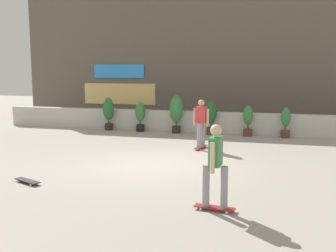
% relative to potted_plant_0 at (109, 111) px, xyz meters
% --- Properties ---
extents(ground_plane, '(48.00, 48.00, 0.00)m').
position_rel_potted_plant_0_xyz_m(ground_plane, '(3.85, -5.55, -0.84)').
color(ground_plane, '#A8A093').
extents(planter_wall, '(18.00, 0.40, 0.90)m').
position_rel_potted_plant_0_xyz_m(planter_wall, '(3.85, 0.45, -0.39)').
color(planter_wall, beige).
rests_on(planter_wall, ground).
extents(building_backdrop, '(20.00, 2.08, 6.50)m').
position_rel_potted_plant_0_xyz_m(building_backdrop, '(3.84, 4.45, 2.41)').
color(building_backdrop, '#60564C').
rests_on(building_backdrop, ground).
extents(potted_plant_0, '(0.49, 0.49, 1.46)m').
position_rel_potted_plant_0_xyz_m(potted_plant_0, '(0.00, 0.00, 0.00)').
color(potted_plant_0, '#2D2823').
rests_on(potted_plant_0, ground).
extents(potted_plant_1, '(0.42, 0.42, 1.31)m').
position_rel_potted_plant_0_xyz_m(potted_plant_1, '(1.49, 0.00, -0.11)').
color(potted_plant_1, black).
rests_on(potted_plant_1, ground).
extents(potted_plant_2, '(0.57, 0.57, 1.61)m').
position_rel_potted_plant_0_xyz_m(potted_plant_2, '(3.12, 0.00, 0.11)').
color(potted_plant_2, '#2D2823').
rests_on(potted_plant_2, ground).
extents(potted_plant_3, '(0.47, 0.47, 1.41)m').
position_rel_potted_plant_0_xyz_m(potted_plant_3, '(4.61, 0.00, -0.04)').
color(potted_plant_3, brown).
rests_on(potted_plant_3, ground).
extents(potted_plant_4, '(0.39, 0.39, 1.26)m').
position_rel_potted_plant_0_xyz_m(potted_plant_4, '(6.12, -0.00, -0.16)').
color(potted_plant_4, brown).
rests_on(potted_plant_4, ground).
extents(potted_plant_5, '(0.37, 0.37, 1.21)m').
position_rel_potted_plant_0_xyz_m(potted_plant_5, '(7.59, 0.00, -0.19)').
color(potted_plant_5, brown).
rests_on(potted_plant_5, ground).
extents(skater_by_wall_right, '(0.82, 0.56, 1.70)m').
position_rel_potted_plant_0_xyz_m(skater_by_wall_right, '(6.10, -8.89, 0.10)').
color(skater_by_wall_right, maroon).
rests_on(skater_by_wall_right, ground).
extents(skater_by_wall_left, '(0.55, 0.82, 1.70)m').
position_rel_potted_plant_0_xyz_m(skater_by_wall_left, '(4.74, -3.03, 0.10)').
color(skater_by_wall_left, maroon).
rests_on(skater_by_wall_left, ground).
extents(skateboard_near_camera, '(0.82, 0.49, 0.08)m').
position_rel_potted_plant_0_xyz_m(skateboard_near_camera, '(1.47, -8.22, -0.78)').
color(skateboard_near_camera, black).
rests_on(skateboard_near_camera, ground).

